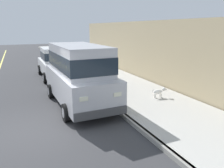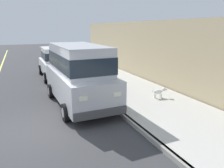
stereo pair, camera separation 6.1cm
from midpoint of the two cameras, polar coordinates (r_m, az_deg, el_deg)
The scene contains 7 objects.
ground_plane at distance 7.67m, azimuth -19.73°, elevation -11.27°, with size 80.00×80.00×0.00m, color #38383A.
curb at distance 8.35m, azimuth 2.86°, elevation -7.77°, with size 0.16×64.00×0.14m, color gray.
sidewalk at distance 9.22m, azimuth 13.07°, elevation -5.96°, with size 3.60×64.00×0.14m, color #B7B5AD.
car_silver_van at distance 9.33m, azimuth -8.25°, elevation 2.95°, with size 2.25×4.96×2.52m.
car_white_sedan at distance 15.12m, azimuth -13.90°, elevation 5.42°, with size 2.07×4.62×1.92m.
dog_white at distance 10.17m, azimuth 12.18°, elevation -1.88°, with size 0.75×0.26×0.49m.
building_facade at distance 14.50m, azimuth 7.60°, elevation 8.54°, with size 0.50×20.00×3.57m, color tan.
Camera 2 is at (-0.13, -6.99, 3.20)m, focal length 35.82 mm.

